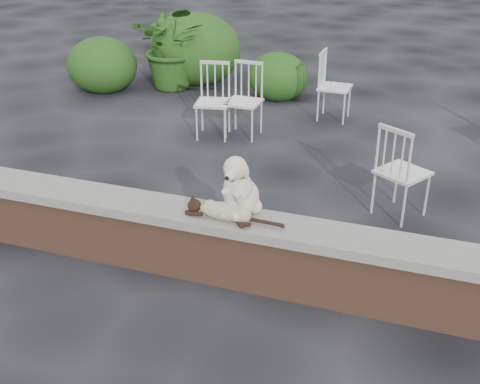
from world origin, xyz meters
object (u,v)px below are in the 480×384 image
(dog, at_px, (242,182))
(potted_plant_a, at_px, (174,46))
(chair_e, at_px, (335,86))
(cat, at_px, (225,210))
(chair_b, at_px, (244,101))
(chair_a, at_px, (213,101))
(chair_c, at_px, (403,171))
(potted_plant_b, at_px, (163,45))

(dog, xyz_separation_m, potted_plant_a, (-2.73, 4.69, -0.17))
(dog, distance_m, chair_e, 4.05)
(cat, bearing_deg, chair_b, 112.66)
(cat, relative_size, potted_plant_a, 0.69)
(chair_a, xyz_separation_m, chair_b, (0.36, 0.15, 0.00))
(chair_c, bearing_deg, cat, 84.81)
(potted_plant_a, relative_size, potted_plant_b, 1.26)
(cat, xyz_separation_m, chair_a, (-1.29, 3.01, -0.19))
(chair_a, relative_size, chair_b, 1.00)
(chair_b, relative_size, potted_plant_a, 0.70)
(chair_c, xyz_separation_m, chair_b, (-2.12, 1.53, 0.00))
(chair_a, distance_m, potted_plant_b, 3.02)
(chair_c, bearing_deg, chair_a, 2.09)
(chair_c, height_order, chair_b, same)
(dog, bearing_deg, potted_plant_b, 127.73)
(dog, bearing_deg, chair_b, 114.81)
(cat, bearing_deg, potted_plant_b, 126.38)
(chair_a, bearing_deg, cat, -78.12)
(chair_e, relative_size, chair_c, 1.00)
(chair_b, height_order, potted_plant_b, potted_plant_b)
(cat, bearing_deg, chair_a, 119.48)
(chair_e, bearing_deg, chair_b, 137.78)
(cat, height_order, chair_b, chair_b)
(chair_b, distance_m, potted_plant_b, 3.15)
(chair_a, xyz_separation_m, potted_plant_a, (-1.37, 1.83, 0.20))
(dog, height_order, potted_plant_b, dog)
(potted_plant_a, bearing_deg, chair_a, -53.20)
(cat, bearing_deg, chair_e, 95.65)
(chair_e, bearing_deg, chair_a, 132.52)
(dog, bearing_deg, cat, -111.75)
(dog, distance_m, chair_b, 3.19)
(dog, height_order, potted_plant_a, potted_plant_a)
(dog, relative_size, potted_plant_b, 0.49)
(cat, bearing_deg, potted_plant_a, 125.07)
(chair_b, xyz_separation_m, potted_plant_a, (-1.73, 1.68, 0.20))
(chair_c, distance_m, chair_b, 2.62)
(chair_b, bearing_deg, chair_c, -34.38)
(cat, xyz_separation_m, chair_b, (-0.92, 3.16, -0.19))
(cat, height_order, chair_e, chair_e)
(chair_b, distance_m, potted_plant_a, 2.42)
(chair_e, height_order, chair_a, same)
(chair_a, relative_size, potted_plant_b, 0.88)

